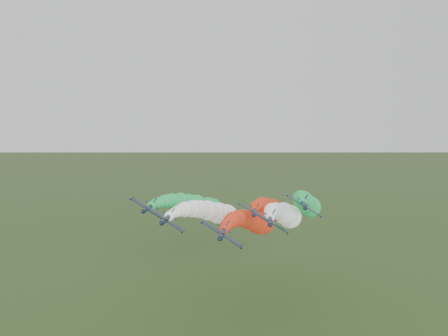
{
  "coord_description": "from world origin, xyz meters",
  "views": [
    {
      "loc": [
        7.74,
        -96.75,
        59.24
      ],
      "look_at": [
        -1.91,
        0.33,
        49.91
      ],
      "focal_mm": 35.0,
      "sensor_mm": 36.0,
      "label": 1
    }
  ],
  "objects_px": {
    "jet_lead": "(254,221)",
    "jet_inner_right": "(284,214)",
    "jet_inner_left": "(214,213)",
    "jet_trail": "(271,209)",
    "jet_outer_left": "(198,206)",
    "jet_outer_right": "(306,203)"
  },
  "relations": [
    {
      "from": "jet_inner_right",
      "to": "jet_trail",
      "type": "height_order",
      "value": "jet_inner_right"
    },
    {
      "from": "jet_inner_right",
      "to": "jet_outer_right",
      "type": "xyz_separation_m",
      "value": [
        7.41,
        4.24,
        3.07
      ]
    },
    {
      "from": "jet_inner_left",
      "to": "jet_outer_right",
      "type": "height_order",
      "value": "jet_outer_right"
    },
    {
      "from": "jet_inner_left",
      "to": "jet_outer_right",
      "type": "distance_m",
      "value": 31.5
    },
    {
      "from": "jet_outer_left",
      "to": "jet_outer_right",
      "type": "relative_size",
      "value": 1.0
    },
    {
      "from": "jet_outer_left",
      "to": "jet_outer_right",
      "type": "bearing_deg",
      "value": 0.62
    },
    {
      "from": "jet_lead",
      "to": "jet_outer_left",
      "type": "height_order",
      "value": "jet_outer_left"
    },
    {
      "from": "jet_inner_left",
      "to": "jet_trail",
      "type": "distance_m",
      "value": 27.52
    },
    {
      "from": "jet_lead",
      "to": "jet_inner_right",
      "type": "bearing_deg",
      "value": 53.18
    },
    {
      "from": "jet_lead",
      "to": "jet_inner_right",
      "type": "distance_m",
      "value": 16.0
    },
    {
      "from": "jet_outer_left",
      "to": "jet_trail",
      "type": "height_order",
      "value": "jet_outer_left"
    },
    {
      "from": "jet_inner_left",
      "to": "jet_trail",
      "type": "height_order",
      "value": "jet_inner_left"
    },
    {
      "from": "jet_outer_right",
      "to": "jet_inner_right",
      "type": "bearing_deg",
      "value": -150.26
    },
    {
      "from": "jet_inner_right",
      "to": "jet_outer_right",
      "type": "bearing_deg",
      "value": 29.74
    },
    {
      "from": "jet_lead",
      "to": "jet_outer_right",
      "type": "height_order",
      "value": "jet_outer_right"
    },
    {
      "from": "jet_outer_right",
      "to": "jet_lead",
      "type": "bearing_deg",
      "value": -134.93
    },
    {
      "from": "jet_lead",
      "to": "jet_trail",
      "type": "height_order",
      "value": "jet_lead"
    },
    {
      "from": "jet_lead",
      "to": "jet_inner_right",
      "type": "xyz_separation_m",
      "value": [
        9.59,
        12.81,
        -0.17
      ]
    },
    {
      "from": "jet_lead",
      "to": "jet_outer_left",
      "type": "xyz_separation_m",
      "value": [
        -19.51,
        16.65,
        1.42
      ]
    },
    {
      "from": "jet_inner_right",
      "to": "jet_outer_left",
      "type": "bearing_deg",
      "value": 172.48
    },
    {
      "from": "jet_outer_right",
      "to": "jet_trail",
      "type": "height_order",
      "value": "jet_outer_right"
    },
    {
      "from": "jet_outer_left",
      "to": "jet_trail",
      "type": "relative_size",
      "value": 1.0
    }
  ]
}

